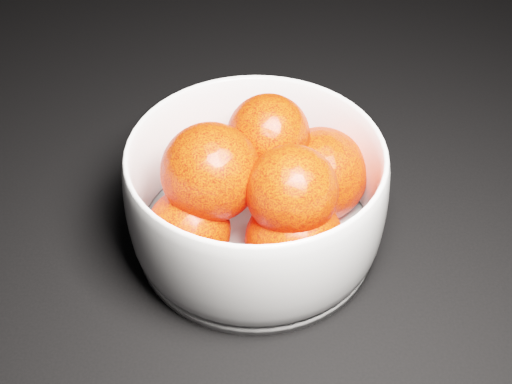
{
  "coord_description": "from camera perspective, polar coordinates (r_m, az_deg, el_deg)",
  "views": [
    {
      "loc": [
        0.11,
        -0.14,
        0.42
      ],
      "look_at": [
        0.11,
        0.25,
        0.05
      ],
      "focal_mm": 50.0,
      "sensor_mm": 36.0,
      "label": 1
    }
  ],
  "objects": [
    {
      "name": "orange_pile",
      "position": [
        0.53,
        0.58,
        0.43
      ],
      "size": [
        0.17,
        0.15,
        0.11
      ],
      "color": "#F71F06",
      "rests_on": "bowl"
    },
    {
      "name": "bowl",
      "position": [
        0.54,
        0.0,
        -0.37
      ],
      "size": [
        0.2,
        0.2,
        0.1
      ],
      "rotation": [
        0.0,
        0.0,
        0.08
      ],
      "color": "silver",
      "rests_on": "ground"
    }
  ]
}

